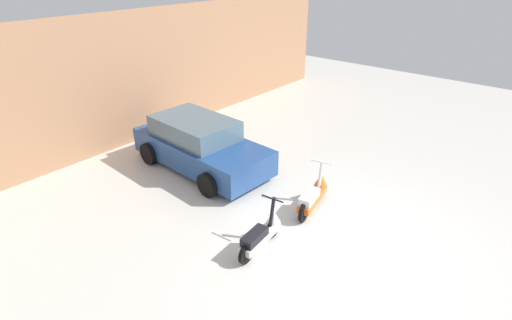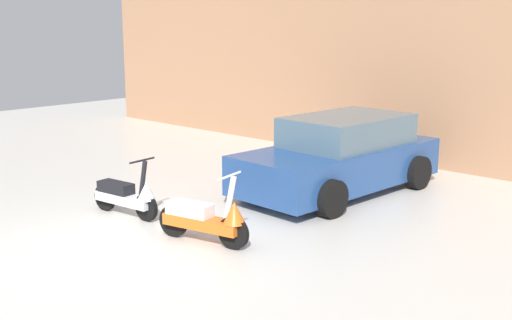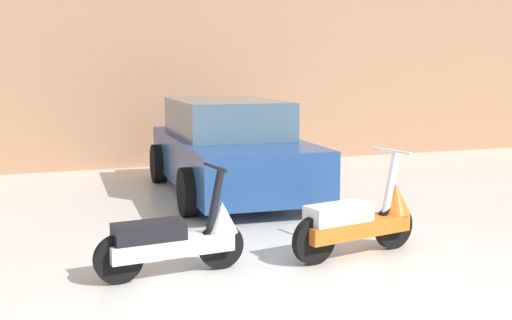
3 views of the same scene
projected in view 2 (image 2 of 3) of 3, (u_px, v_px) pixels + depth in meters
name	position (u px, v px, depth m)	size (l,w,h in m)	color
ground_plane	(107.00, 253.00, 8.53)	(28.00, 28.00, 0.00)	silver
wall_back	(404.00, 73.00, 13.53)	(19.60, 0.12, 3.87)	tan
scooter_front_left	(127.00, 195.00, 10.05)	(1.38, 0.50, 0.96)	black
scooter_front_right	(206.00, 218.00, 8.81)	(1.46, 0.61, 1.03)	black
car_rear_left	(340.00, 156.00, 11.41)	(2.10, 4.10, 1.36)	navy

